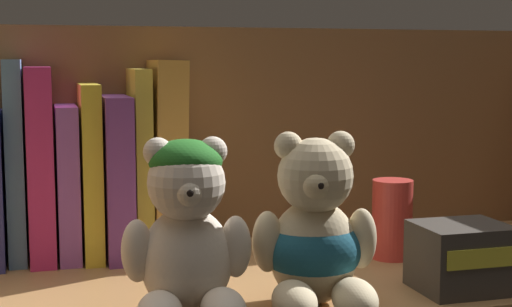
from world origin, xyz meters
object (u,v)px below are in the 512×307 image
(book_9, at_px, (139,161))
(pillar_candle, at_px, (392,219))
(book_10, at_px, (164,156))
(teddy_bear_larger, at_px, (187,233))
(book_7, at_px, (90,170))
(teddy_bear_smaller, at_px, (315,238))
(book_8, at_px, (115,175))
(small_product_box, at_px, (461,257))
(book_6, at_px, (67,181))
(book_5, at_px, (40,164))
(book_4, at_px, (16,161))

(book_9, bearing_deg, pillar_candle, -22.20)
(book_10, xyz_separation_m, teddy_bear_larger, (-0.02, -0.24, -0.04))
(book_7, height_order, teddy_bear_smaller, book_7)
(teddy_bear_larger, bearing_deg, book_8, 98.85)
(teddy_bear_larger, xyz_separation_m, small_product_box, (0.26, 0.00, -0.04))
(teddy_bear_larger, relative_size, pillar_candle, 1.75)
(book_7, xyz_separation_m, book_8, (0.03, 0.00, -0.01))
(book_6, distance_m, pillar_candle, 0.36)
(book_5, xyz_separation_m, book_8, (0.08, 0.00, -0.02))
(book_4, height_order, small_product_box, book_4)
(book_7, distance_m, book_8, 0.03)
(book_5, bearing_deg, book_4, 180.00)
(book_5, relative_size, book_9, 1.01)
(pillar_candle, bearing_deg, book_6, 162.59)
(teddy_bear_larger, bearing_deg, small_product_box, 0.49)
(small_product_box, bearing_deg, pillar_candle, 94.55)
(teddy_bear_smaller, bearing_deg, book_10, 111.87)
(book_8, height_order, pillar_candle, book_8)
(book_7, bearing_deg, small_product_box, -35.51)
(book_7, distance_m, teddy_bear_smaller, 0.30)
(teddy_bear_smaller, bearing_deg, book_8, 122.37)
(book_6, distance_m, teddy_bear_larger, 0.25)
(teddy_bear_smaller, distance_m, small_product_box, 0.15)
(teddy_bear_smaller, xyz_separation_m, small_product_box, (0.15, 0.00, -0.03))
(book_6, bearing_deg, book_7, 0.00)
(pillar_candle, bearing_deg, small_product_box, -85.45)
(book_7, relative_size, teddy_bear_smaller, 1.24)
(book_6, bearing_deg, book_5, 180.00)
(book_10, distance_m, teddy_bear_smaller, 0.26)
(book_7, relative_size, small_product_box, 2.28)
(book_5, xyz_separation_m, book_10, (0.14, 0.00, 0.00))
(book_4, height_order, book_8, book_4)
(book_4, relative_size, teddy_bear_smaller, 1.41)
(book_6, relative_size, book_9, 0.81)
(book_5, xyz_separation_m, teddy_bear_larger, (0.12, -0.24, -0.03))
(book_6, relative_size, pillar_candle, 1.94)
(book_6, bearing_deg, small_product_box, -33.57)
(book_10, xyz_separation_m, pillar_candle, (0.23, -0.11, -0.07))
(book_8, relative_size, pillar_candle, 2.05)
(book_4, height_order, book_10, same)
(book_5, height_order, book_6, book_5)
(book_10, height_order, pillar_candle, book_10)
(book_7, distance_m, book_9, 0.06)
(book_5, relative_size, book_6, 1.25)
(book_8, distance_m, small_product_box, 0.39)
(pillar_candle, relative_size, small_product_box, 1.04)
(teddy_bear_smaller, bearing_deg, teddy_bear_larger, 179.00)
(teddy_bear_smaller, xyz_separation_m, pillar_candle, (0.14, 0.13, -0.02))
(pillar_candle, bearing_deg, teddy_bear_larger, -153.04)
(book_4, bearing_deg, small_product_box, -29.94)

